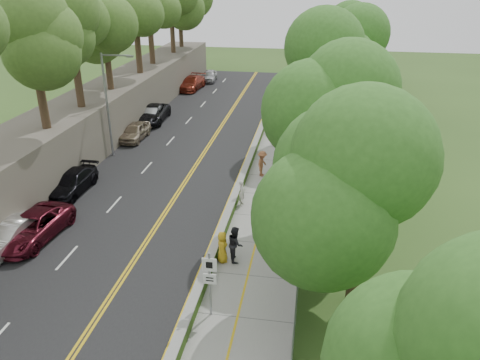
% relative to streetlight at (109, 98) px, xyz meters
% --- Properties ---
extents(ground, '(140.00, 140.00, 0.00)m').
position_rel_streetlight_xyz_m(ground, '(10.46, -14.00, -4.64)').
color(ground, '#33511E').
rests_on(ground, ground).
extents(road, '(11.20, 66.00, 0.04)m').
position_rel_streetlight_xyz_m(road, '(5.06, 1.00, -4.62)').
color(road, black).
rests_on(road, ground).
extents(sidewalk, '(4.20, 66.00, 0.05)m').
position_rel_streetlight_xyz_m(sidewalk, '(13.01, 1.00, -4.61)').
color(sidewalk, gray).
rests_on(sidewalk, ground).
extents(jersey_barrier, '(0.42, 66.00, 0.60)m').
position_rel_streetlight_xyz_m(jersey_barrier, '(10.71, 1.00, -4.34)').
color(jersey_barrier, '#63C513').
rests_on(jersey_barrier, ground).
extents(rock_embankment, '(5.00, 66.00, 4.00)m').
position_rel_streetlight_xyz_m(rock_embankment, '(-3.04, 1.00, -2.64)').
color(rock_embankment, '#595147').
rests_on(rock_embankment, ground).
extents(chainlink_fence, '(0.04, 66.00, 2.00)m').
position_rel_streetlight_xyz_m(chainlink_fence, '(15.11, 1.00, -3.64)').
color(chainlink_fence, slate).
rests_on(chainlink_fence, ground).
extents(trees_embankment, '(6.40, 66.00, 13.00)m').
position_rel_streetlight_xyz_m(trees_embankment, '(-2.54, 1.00, 5.86)').
color(trees_embankment, '#4D772B').
rests_on(trees_embankment, rock_embankment).
extents(trees_fenceside, '(7.00, 66.00, 14.00)m').
position_rel_streetlight_xyz_m(trees_fenceside, '(17.46, 1.00, 2.36)').
color(trees_fenceside, '#3C7827').
rests_on(trees_fenceside, ground).
extents(streetlight, '(2.52, 0.22, 8.00)m').
position_rel_streetlight_xyz_m(streetlight, '(0.00, 0.00, 0.00)').
color(streetlight, gray).
rests_on(streetlight, ground).
extents(signpost, '(0.62, 0.09, 3.10)m').
position_rel_streetlight_xyz_m(signpost, '(11.51, -17.02, -2.68)').
color(signpost, gray).
rests_on(signpost, sidewalk).
extents(construction_barrel, '(0.58, 0.58, 0.95)m').
position_rel_streetlight_xyz_m(construction_barrel, '(14.76, 6.83, -4.11)').
color(construction_barrel, orange).
rests_on(construction_barrel, sidewalk).
extents(concrete_block, '(1.41, 1.17, 0.83)m').
position_rel_streetlight_xyz_m(concrete_block, '(14.76, -11.68, -4.18)').
color(concrete_block, gray).
rests_on(concrete_block, sidewalk).
extents(car_1, '(1.77, 4.39, 1.42)m').
position_rel_streetlight_xyz_m(car_1, '(-0.14, -13.44, -3.89)').
color(car_1, silver).
rests_on(car_1, road).
extents(car_2, '(2.84, 5.45, 1.46)m').
position_rel_streetlight_xyz_m(car_2, '(0.62, -12.57, -3.87)').
color(car_2, '#55121F').
rests_on(car_2, road).
extents(car_3, '(2.05, 4.86, 1.40)m').
position_rel_streetlight_xyz_m(car_3, '(-0.14, -6.75, -3.90)').
color(car_3, black).
rests_on(car_3, road).
extents(car_4, '(1.73, 4.24, 1.44)m').
position_rel_streetlight_xyz_m(car_4, '(0.16, 3.88, -3.88)').
color(car_4, gray).
rests_on(car_4, road).
extents(car_5, '(1.63, 4.43, 1.45)m').
position_rel_streetlight_xyz_m(car_5, '(-0.14, 8.88, -3.88)').
color(car_5, '#AEB1B5').
rests_on(car_5, road).
extents(car_6, '(2.93, 5.80, 1.57)m').
position_rel_streetlight_xyz_m(car_6, '(-0.14, 9.07, -3.81)').
color(car_6, black).
rests_on(car_6, road).
extents(car_7, '(2.67, 5.61, 1.58)m').
position_rel_streetlight_xyz_m(car_7, '(0.35, 22.39, -3.81)').
color(car_7, maroon).
rests_on(car_7, road).
extents(car_8, '(2.03, 4.34, 1.44)m').
position_rel_streetlight_xyz_m(car_8, '(1.46, 27.20, -3.88)').
color(car_8, '#B4B3B7').
rests_on(car_8, road).
extents(painter_0, '(0.80, 0.96, 1.67)m').
position_rel_streetlight_xyz_m(painter_0, '(11.21, -13.00, -3.76)').
color(painter_0, gold).
rests_on(painter_0, sidewalk).
extents(painter_1, '(0.42, 0.62, 1.67)m').
position_rel_streetlight_xyz_m(painter_1, '(11.21, -6.76, -3.75)').
color(painter_1, silver).
rests_on(painter_1, sidewalk).
extents(painter_2, '(0.96, 1.09, 1.89)m').
position_rel_streetlight_xyz_m(painter_2, '(11.84, -12.78, -3.64)').
color(painter_2, black).
rests_on(painter_2, sidewalk).
extents(painter_3, '(0.94, 1.33, 1.86)m').
position_rel_streetlight_xyz_m(painter_3, '(11.91, -2.06, -3.66)').
color(painter_3, '#995A36').
rests_on(painter_3, sidewalk).
extents(person_far, '(1.08, 0.71, 1.70)m').
position_rel_streetlight_xyz_m(person_far, '(14.66, 6.57, -3.74)').
color(person_far, black).
rests_on(person_far, sidewalk).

